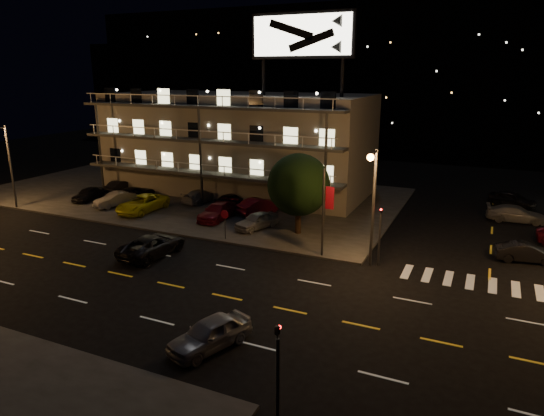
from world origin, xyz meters
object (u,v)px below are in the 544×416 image
at_px(lot_car_2, 142,204).
at_px(road_car_west, 152,245).
at_px(tree, 298,187).
at_px(road_car_east, 210,334).
at_px(lot_car_7, 201,196).
at_px(side_car_0, 526,252).
at_px(lot_car_4, 257,220).

height_order(lot_car_2, road_car_west, lot_car_2).
bearing_deg(tree, road_car_east, -82.31).
bearing_deg(tree, lot_car_7, 158.23).
distance_m(lot_car_7, road_car_east, 26.63).
distance_m(road_car_east, road_car_west, 13.37).
bearing_deg(lot_car_2, road_car_west, -45.74).
xyz_separation_m(tree, side_car_0, (16.57, 1.17, -3.34)).
xyz_separation_m(side_car_0, road_car_east, (-14.24, -18.47, 0.07)).
height_order(lot_car_4, side_car_0, lot_car_4).
bearing_deg(side_car_0, road_car_east, 131.95).
relative_size(lot_car_2, road_car_west, 1.01).
bearing_deg(lot_car_4, lot_car_7, 169.61).
bearing_deg(side_car_0, lot_car_2, 82.00).
height_order(lot_car_7, road_car_east, road_car_east).
relative_size(lot_car_2, lot_car_4, 1.36).
distance_m(lot_car_2, road_car_west, 11.37).
bearing_deg(lot_car_7, side_car_0, -178.92).
bearing_deg(lot_car_4, side_car_0, 24.64).
distance_m(side_car_0, road_car_east, 23.32).
xyz_separation_m(lot_car_2, road_car_east, (17.80, -17.11, -0.18)).
bearing_deg(lot_car_4, lot_car_2, -160.28).
relative_size(side_car_0, road_car_west, 0.74).
distance_m(side_car_0, road_car_west, 26.26).
bearing_deg(road_car_east, lot_car_7, 143.67).
distance_m(lot_car_4, road_car_east, 17.95).
xyz_separation_m(lot_car_2, side_car_0, (32.03, 1.36, -0.25)).
distance_m(tree, lot_car_7, 13.66).
distance_m(tree, lot_car_4, 4.74).
relative_size(lot_car_2, lot_car_7, 1.26).
height_order(tree, lot_car_4, tree).
height_order(lot_car_2, side_car_0, lot_car_2).
relative_size(tree, lot_car_4, 1.60).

